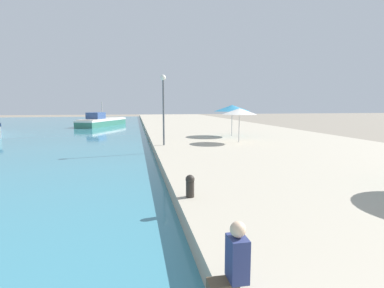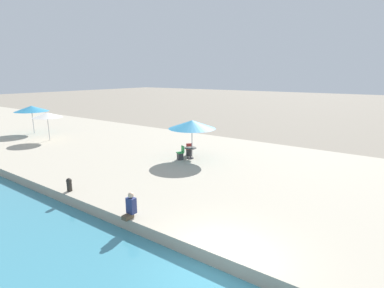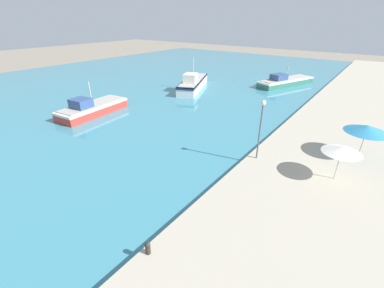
# 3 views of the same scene
# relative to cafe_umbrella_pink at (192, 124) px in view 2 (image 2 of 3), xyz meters

# --- Properties ---
(ground_plane) EXTENTS (200.00, 200.00, 0.00)m
(ground_plane) POSITION_rel_cafe_umbrella_pink_xyz_m (-8.53, -7.23, -2.84)
(ground_plane) COLOR gray
(cafe_umbrella_pink) EXTENTS (3.11, 3.11, 2.59)m
(cafe_umbrella_pink) POSITION_rel_cafe_umbrella_pink_xyz_m (0.00, 0.00, 0.00)
(cafe_umbrella_pink) COLOR #B7B7B7
(cafe_umbrella_pink) RESTS_ON quay_promenade
(cafe_umbrella_white) EXTENTS (2.42, 2.42, 2.40)m
(cafe_umbrella_white) POSITION_rel_cafe_umbrella_pink_xyz_m (-2.48, 13.23, -0.13)
(cafe_umbrella_white) COLOR #B7B7B7
(cafe_umbrella_white) RESTS_ON quay_promenade
(cafe_umbrella_striped) EXTENTS (3.05, 3.05, 2.62)m
(cafe_umbrella_striped) POSITION_rel_cafe_umbrella_pink_xyz_m (-1.56, 17.62, 0.04)
(cafe_umbrella_striped) COLOR #B7B7B7
(cafe_umbrella_striped) RESTS_ON quay_promenade
(cafe_table) EXTENTS (0.80, 0.80, 0.74)m
(cafe_table) POSITION_rel_cafe_umbrella_pink_xyz_m (-0.03, 0.10, -1.78)
(cafe_table) COLOR #333338
(cafe_table) RESTS_ON quay_promenade
(cafe_chair_left) EXTENTS (0.57, 0.56, 0.91)m
(cafe_chair_left) POSITION_rel_cafe_umbrella_pink_xyz_m (-0.66, 0.46, -1.99)
(cafe_chair_left) COLOR #2D2D33
(cafe_chair_left) RESTS_ON quay_promenade
(cafe_chair_right) EXTENTS (0.59, 0.59, 0.91)m
(cafe_chair_right) POSITION_rel_cafe_umbrella_pink_xyz_m (0.47, 0.62, -1.99)
(cafe_chair_right) COLOR #2D2D33
(cafe_chair_right) RESTS_ON quay_promenade
(person_at_quay) EXTENTS (0.56, 0.36, 1.03)m
(person_at_quay) POSITION_rel_cafe_umbrella_pink_xyz_m (-8.31, -2.97, -1.86)
(person_at_quay) COLOR brown
(person_at_quay) RESTS_ON quay_promenade
(mooring_bollard) EXTENTS (0.26, 0.26, 0.65)m
(mooring_bollard) POSITION_rel_cafe_umbrella_pink_xyz_m (-8.14, 1.47, -1.97)
(mooring_bollard) COLOR #2D2823
(mooring_bollard) RESTS_ON quay_promenade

